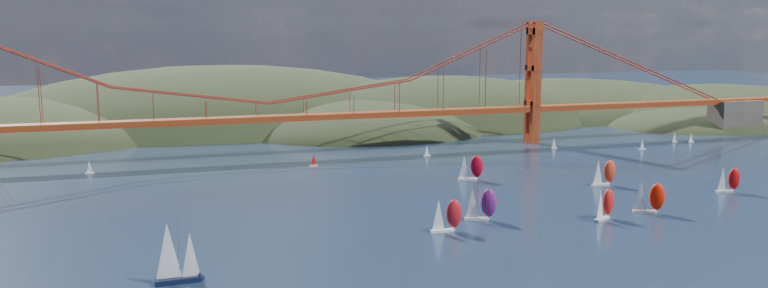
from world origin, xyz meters
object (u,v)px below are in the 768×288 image
Objects in this scene: sloop_navy at (175,253)px; racer_3 at (604,172)px; racer_1 at (604,204)px; racer_5 at (470,167)px; racer_4 at (728,179)px; racer_0 at (446,215)px; racer_2 at (648,197)px; racer_rwb at (480,203)px.

sloop_navy reaches higher than racer_3.
sloop_navy is 116.83m from racer_1.
racer_1 is 0.97× the size of racer_5.
racer_4 is 0.91× the size of racer_5.
racer_1 is at bearing -121.41° from racer_3.
racer_0 is 105.58m from racer_4.
racer_2 is 1.02× the size of racer_3.
racer_rwb is at bearing 136.41° from racer_1.
sloop_navy is 133.45m from racer_2.
racer_5 is (101.81, 77.64, -1.75)m from sloop_navy.
racer_rwb is at bearing -161.59° from racer_2.
racer_2 is 0.98× the size of racer_rwb.
racer_4 is (41.43, 14.91, -0.44)m from racer_2.
racer_0 is at bearing 150.79° from racer_1.
racer_5 reaches higher than racer_3.
racer_0 is 0.98× the size of racer_2.
racer_0 is 46.59m from racer_1.
racer_5 is 0.98× the size of racer_rwb.
racer_4 is (104.40, 15.74, -0.33)m from racer_0.
racer_rwb reaches higher than racer_3.
racer_rwb is at bearing 32.23° from racer_0.
racer_1 is 34.52m from racer_rwb.
racer_4 is at bearing 46.52° from racer_2.
racer_4 is at bearing 25.00° from racer_rwb.
sloop_navy is 1.51× the size of racer_1.
racer_0 is 0.96× the size of racer_rwb.
racer_5 is (-39.10, 21.77, 0.12)m from racer_3.
racer_4 is at bearing 9.90° from racer_0.
racer_2 is 44.03m from racer_4.
racer_rwb is (-33.09, 9.86, 0.21)m from racer_1.
racer_3 is (25.41, 38.43, 0.01)m from racer_1.
racer_0 is at bearing 13.20° from sloop_navy.
racer_3 is at bearing 19.24° from sloop_navy.
racer_4 is (57.85, 17.53, -0.31)m from racer_1.
racer_2 is at bearing 11.87° from racer_rwb.
racer_0 is (68.95, 19.24, -1.87)m from sloop_navy.
racer_4 is 83.30m from racer_5.
sloop_navy is 1.62× the size of racer_4.
racer_2 reaches higher than racer_4.
sloop_navy reaches higher than racer_0.
racer_3 reaches higher than racer_1.
racer_0 is 1.00× the size of racer_1.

